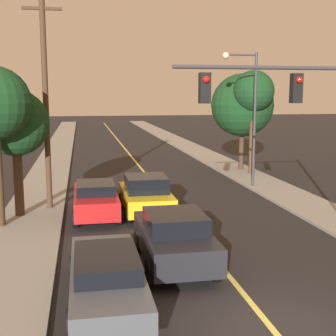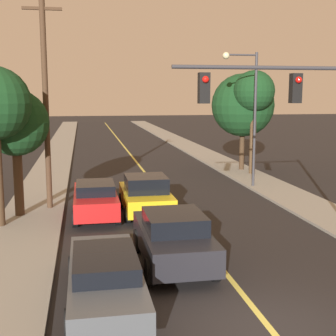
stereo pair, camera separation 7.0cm
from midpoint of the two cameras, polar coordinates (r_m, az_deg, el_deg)
ground_plane at (r=10.81m, az=12.57°, el=-18.84°), size 200.00×200.00×0.00m
road_surface at (r=45.19m, az=-5.54°, el=2.63°), size 9.51×80.00×0.01m
sidewalk_left at (r=45.07m, az=-13.17°, el=2.49°), size 2.50×80.00×0.12m
sidewalk_right at (r=46.09m, az=1.92°, el=2.87°), size 2.50×80.00×0.12m
car_near_lane_front at (r=13.83m, az=0.63°, el=-8.48°), size 2.00×4.36×1.63m
car_near_lane_second at (r=19.66m, az=-2.82°, el=-3.29°), size 2.02×4.22×1.65m
car_outer_lane_front at (r=11.69m, az=-7.68°, el=-12.83°), size 1.84×5.18×1.28m
car_outer_lane_second at (r=19.40m, az=-8.92°, el=-3.71°), size 1.85×4.48×1.47m
traffic_signal_mast at (r=15.18m, az=16.44°, el=6.50°), size 6.52×0.42×5.92m
streetlamp_right at (r=25.03m, az=9.53°, el=8.05°), size 1.90×0.36×7.02m
utility_pole_left at (r=20.48m, az=-14.78°, el=8.01°), size 1.60×0.24×8.93m
tree_left_far at (r=19.56m, az=-18.19°, el=5.12°), size 2.65×2.65×5.08m
tree_right_near at (r=29.16m, az=10.33°, el=8.99°), size 2.51×2.51×6.31m
tree_right_far at (r=30.66m, az=9.00°, el=7.57°), size 4.03×4.03×6.19m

